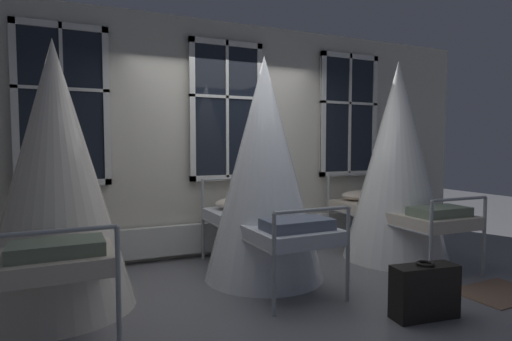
# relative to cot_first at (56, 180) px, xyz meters

# --- Properties ---
(ground) EXTENTS (18.30, 18.30, 0.00)m
(ground) POSITION_rel_cot_first_xyz_m (1.95, -0.15, -1.12)
(ground) COLOR slate
(back_wall_with_windows) EXTENTS (7.85, 0.10, 3.00)m
(back_wall_with_windows) POSITION_rel_cot_first_xyz_m (1.95, 1.23, 0.38)
(back_wall_with_windows) COLOR beige
(back_wall_with_windows) RESTS_ON ground
(window_bank) EXTENTS (4.80, 0.10, 2.68)m
(window_bank) POSITION_rel_cot_first_xyz_m (1.95, 1.11, -0.04)
(window_bank) COLOR black
(window_bank) RESTS_ON ground
(cot_first) EXTENTS (1.28, 1.95, 2.32)m
(cot_first) POSITION_rel_cot_first_xyz_m (0.00, 0.00, 0.00)
(cot_first) COLOR #9EA3A8
(cot_first) RESTS_ON ground
(cot_second) EXTENTS (1.28, 1.95, 2.36)m
(cot_second) POSITION_rel_cot_first_xyz_m (1.99, 0.07, 0.02)
(cot_second) COLOR #9EA3A8
(cot_second) RESTS_ON ground
(cot_third) EXTENTS (1.28, 1.94, 2.45)m
(cot_third) POSITION_rel_cot_first_xyz_m (3.82, 0.08, 0.06)
(cot_third) COLOR #9EA3A8
(cot_third) RESTS_ON ground
(rug_third) EXTENTS (0.82, 0.59, 0.01)m
(rug_third) POSITION_rel_cot_first_xyz_m (3.86, -1.29, -1.12)
(rug_third) COLOR brown
(rug_third) RESTS_ON ground
(suitcase_dark) EXTENTS (0.58, 0.27, 0.47)m
(suitcase_dark) POSITION_rel_cot_first_xyz_m (2.76, -1.42, -0.90)
(suitcase_dark) COLOR black
(suitcase_dark) RESTS_ON ground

